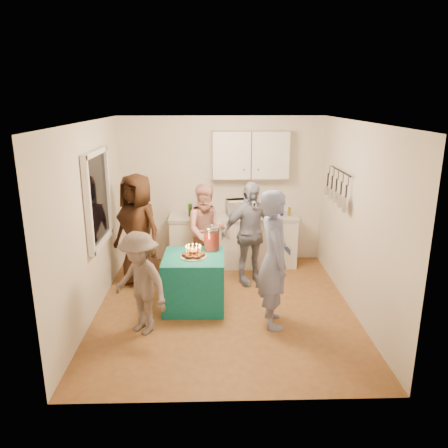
{
  "coord_description": "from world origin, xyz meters",
  "views": [
    {
      "loc": [
        -0.17,
        -5.66,
        2.89
      ],
      "look_at": [
        0.0,
        0.35,
        1.15
      ],
      "focal_mm": 35.0,
      "sensor_mm": 36.0,
      "label": 1
    }
  ],
  "objects_px": {
    "microwave": "(242,208)",
    "punch_jar": "(212,239)",
    "woman_back_right": "(249,234)",
    "woman_back_left": "(138,230)",
    "woman_back_center": "(207,231)",
    "man_birthday": "(274,259)",
    "counter": "(233,242)",
    "child_near_left": "(140,283)",
    "party_table": "(194,281)"
  },
  "relations": [
    {
      "from": "counter",
      "to": "woman_back_right",
      "type": "height_order",
      "value": "woman_back_right"
    },
    {
      "from": "microwave",
      "to": "woman_back_center",
      "type": "distance_m",
      "value": 0.81
    },
    {
      "from": "man_birthday",
      "to": "woman_back_right",
      "type": "bearing_deg",
      "value": 5.58
    },
    {
      "from": "counter",
      "to": "microwave",
      "type": "xyz_separation_m",
      "value": [
        0.15,
        0.0,
        0.62
      ]
    },
    {
      "from": "party_table",
      "to": "woman_back_left",
      "type": "height_order",
      "value": "woman_back_left"
    },
    {
      "from": "microwave",
      "to": "woman_back_right",
      "type": "bearing_deg",
      "value": -97.21
    },
    {
      "from": "woman_back_center",
      "to": "man_birthday",
      "type": "bearing_deg",
      "value": -70.7
    },
    {
      "from": "microwave",
      "to": "punch_jar",
      "type": "distance_m",
      "value": 1.46
    },
    {
      "from": "woman_back_left",
      "to": "woman_back_center",
      "type": "xyz_separation_m",
      "value": [
        1.09,
        0.3,
        -0.12
      ]
    },
    {
      "from": "woman_back_right",
      "to": "man_birthday",
      "type": "bearing_deg",
      "value": -104.01
    },
    {
      "from": "woman_back_left",
      "to": "woman_back_right",
      "type": "height_order",
      "value": "woman_back_left"
    },
    {
      "from": "counter",
      "to": "woman_back_left",
      "type": "xyz_separation_m",
      "value": [
        -1.54,
        -0.77,
        0.47
      ]
    },
    {
      "from": "party_table",
      "to": "man_birthday",
      "type": "distance_m",
      "value": 1.3
    },
    {
      "from": "counter",
      "to": "man_birthday",
      "type": "distance_m",
      "value": 2.25
    },
    {
      "from": "party_table",
      "to": "woman_back_left",
      "type": "xyz_separation_m",
      "value": [
        -0.91,
        0.85,
        0.52
      ]
    },
    {
      "from": "counter",
      "to": "child_near_left",
      "type": "relative_size",
      "value": 1.65
    },
    {
      "from": "microwave",
      "to": "woman_back_right",
      "type": "height_order",
      "value": "woman_back_right"
    },
    {
      "from": "counter",
      "to": "woman_back_left",
      "type": "height_order",
      "value": "woman_back_left"
    },
    {
      "from": "party_table",
      "to": "woman_back_center",
      "type": "bearing_deg",
      "value": 80.94
    },
    {
      "from": "woman_back_right",
      "to": "woman_back_center",
      "type": "bearing_deg",
      "value": 131.79
    },
    {
      "from": "woman_back_center",
      "to": "child_near_left",
      "type": "distance_m",
      "value": 2.03
    },
    {
      "from": "man_birthday",
      "to": "woman_back_center",
      "type": "xyz_separation_m",
      "value": [
        -0.87,
        1.69,
        -0.13
      ]
    },
    {
      "from": "microwave",
      "to": "woman_back_center",
      "type": "relative_size",
      "value": 0.32
    },
    {
      "from": "counter",
      "to": "man_birthday",
      "type": "bearing_deg",
      "value": -78.96
    },
    {
      "from": "woman_back_center",
      "to": "party_table",
      "type": "bearing_deg",
      "value": -107.08
    },
    {
      "from": "counter",
      "to": "party_table",
      "type": "relative_size",
      "value": 2.59
    },
    {
      "from": "man_birthday",
      "to": "woman_back_left",
      "type": "xyz_separation_m",
      "value": [
        -1.96,
        1.39,
        -0.01
      ]
    },
    {
      "from": "woman_back_right",
      "to": "microwave",
      "type": "bearing_deg",
      "value": 72.69
    },
    {
      "from": "child_near_left",
      "to": "woman_back_center",
      "type": "bearing_deg",
      "value": 104.25
    },
    {
      "from": "child_near_left",
      "to": "counter",
      "type": "bearing_deg",
      "value": 99.45
    },
    {
      "from": "microwave",
      "to": "child_near_left",
      "type": "relative_size",
      "value": 0.38
    },
    {
      "from": "counter",
      "to": "microwave",
      "type": "bearing_deg",
      "value": 0.0
    },
    {
      "from": "punch_jar",
      "to": "woman_back_center",
      "type": "height_order",
      "value": "woman_back_center"
    },
    {
      "from": "party_table",
      "to": "counter",
      "type": "bearing_deg",
      "value": 68.59
    },
    {
      "from": "woman_back_right",
      "to": "child_near_left",
      "type": "distance_m",
      "value": 2.14
    },
    {
      "from": "party_table",
      "to": "punch_jar",
      "type": "bearing_deg",
      "value": 45.07
    },
    {
      "from": "punch_jar",
      "to": "child_near_left",
      "type": "distance_m",
      "value": 1.34
    },
    {
      "from": "microwave",
      "to": "woman_back_left",
      "type": "bearing_deg",
      "value": -167.86
    },
    {
      "from": "counter",
      "to": "woman_back_center",
      "type": "distance_m",
      "value": 0.74
    },
    {
      "from": "woman_back_center",
      "to": "woman_back_right",
      "type": "bearing_deg",
      "value": -33.82
    },
    {
      "from": "punch_jar",
      "to": "woman_back_right",
      "type": "bearing_deg",
      "value": 43.52
    },
    {
      "from": "party_table",
      "to": "woman_back_right",
      "type": "distance_m",
      "value": 1.27
    },
    {
      "from": "punch_jar",
      "to": "microwave",
      "type": "bearing_deg",
      "value": 68.83
    },
    {
      "from": "punch_jar",
      "to": "woman_back_center",
      "type": "bearing_deg",
      "value": 94.68
    },
    {
      "from": "party_table",
      "to": "man_birthday",
      "type": "xyz_separation_m",
      "value": [
        1.05,
        -0.54,
        0.53
      ]
    },
    {
      "from": "counter",
      "to": "woman_back_center",
      "type": "xyz_separation_m",
      "value": [
        -0.45,
        -0.47,
        0.35
      ]
    },
    {
      "from": "woman_back_left",
      "to": "woman_back_center",
      "type": "distance_m",
      "value": 1.13
    },
    {
      "from": "party_table",
      "to": "woman_back_right",
      "type": "bearing_deg",
      "value": 43.99
    },
    {
      "from": "woman_back_left",
      "to": "counter",
      "type": "bearing_deg",
      "value": 61.35
    },
    {
      "from": "woman_back_left",
      "to": "woman_back_center",
      "type": "relative_size",
      "value": 1.15
    }
  ]
}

